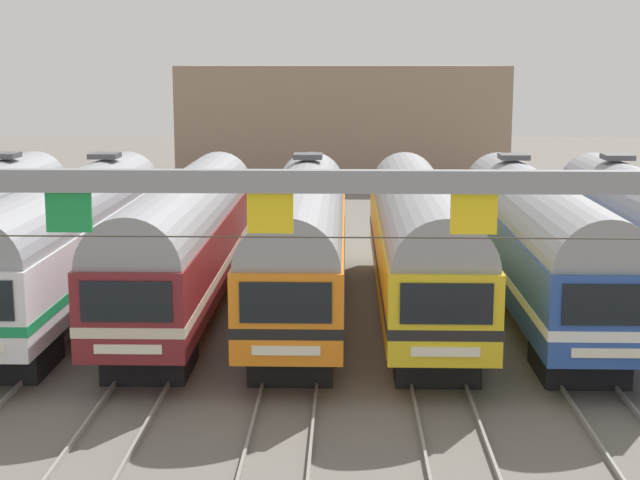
% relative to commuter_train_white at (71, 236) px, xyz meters
% --- Properties ---
extents(ground_plane, '(160.00, 160.00, 0.00)m').
position_rel_commuter_train_white_xyz_m(ground_plane, '(7.89, 0.00, -2.69)').
color(ground_plane, slate).
extents(track_bed, '(25.18, 70.00, 0.15)m').
position_rel_commuter_train_white_xyz_m(track_bed, '(7.89, 17.00, -2.61)').
color(track_bed, gray).
rests_on(track_bed, ground).
extents(commuter_train_white, '(2.88, 18.06, 5.05)m').
position_rel_commuter_train_white_xyz_m(commuter_train_white, '(0.00, 0.00, 0.00)').
color(commuter_train_white, white).
rests_on(commuter_train_white, ground).
extents(commuter_train_maroon, '(2.88, 18.06, 4.77)m').
position_rel_commuter_train_white_xyz_m(commuter_train_maroon, '(3.95, -0.00, -0.00)').
color(commuter_train_maroon, maroon).
rests_on(commuter_train_maroon, ground).
extents(commuter_train_orange, '(2.88, 18.06, 5.05)m').
position_rel_commuter_train_white_xyz_m(commuter_train_orange, '(7.89, 0.00, 0.00)').
color(commuter_train_orange, orange).
rests_on(commuter_train_orange, ground).
extents(commuter_train_yellow, '(2.88, 18.06, 4.77)m').
position_rel_commuter_train_white_xyz_m(commuter_train_yellow, '(11.84, -0.00, -0.00)').
color(commuter_train_yellow, gold).
rests_on(commuter_train_yellow, ground).
extents(commuter_train_blue, '(2.88, 18.06, 5.05)m').
position_rel_commuter_train_white_xyz_m(commuter_train_blue, '(15.78, 0.00, 0.00)').
color(commuter_train_blue, '#284C9E').
rests_on(commuter_train_blue, ground).
extents(catenary_gantry, '(28.91, 0.44, 6.97)m').
position_rel_commuter_train_white_xyz_m(catenary_gantry, '(7.89, -13.50, 2.73)').
color(catenary_gantry, gray).
rests_on(catenary_gantry, ground).
extents(maintenance_building, '(23.40, 10.00, 8.25)m').
position_rel_commuter_train_white_xyz_m(maintenance_building, '(9.07, 39.95, 1.44)').
color(maintenance_building, gray).
rests_on(maintenance_building, ground).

